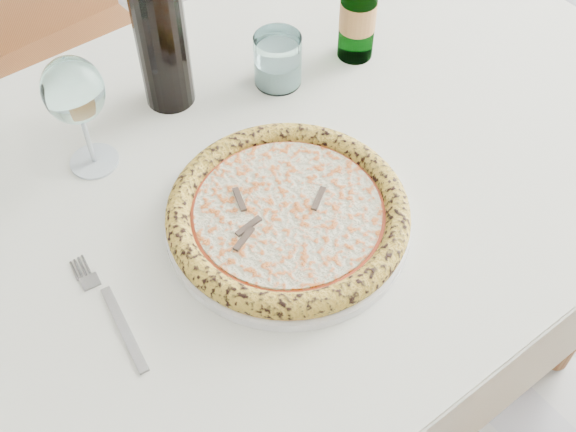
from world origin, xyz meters
The scene contains 9 objects.
dining_table centered at (0.18, 0.16, 0.66)m, with size 1.41×0.84×0.76m.
chair_far centered at (0.19, 0.93, 0.53)m, with size 0.48×0.48×0.93m.
plate centered at (0.18, 0.06, 0.76)m, with size 0.32×0.32×0.02m.
pizza centered at (0.18, 0.06, 0.78)m, with size 0.32×0.32×0.03m.
fork centered at (-0.07, 0.08, 0.76)m, with size 0.03×0.19×0.00m.
wine_glass centered at (0.03, 0.32, 0.89)m, with size 0.08×0.08×0.18m.
tumbler centered at (0.35, 0.30, 0.79)m, with size 0.07×0.07×0.08m.
beer_bottle centered at (0.49, 0.28, 0.85)m, with size 0.06×0.06×0.22m.
wine_bottle centered at (0.19, 0.37, 0.89)m, with size 0.08×0.08×0.31m.
Camera 1 is at (-0.18, -0.41, 1.51)m, focal length 45.00 mm.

